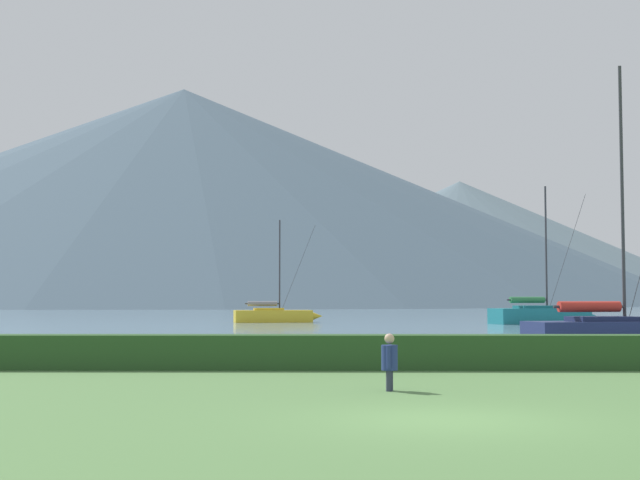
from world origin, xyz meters
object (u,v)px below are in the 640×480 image
sailboat_slip_1 (541,314)px  sailboat_slip_6 (614,331)px  person_seated_viewer (389,359)px  sailboat_slip_4 (274,315)px

sailboat_slip_1 → sailboat_slip_6: sailboat_slip_6 is taller
sailboat_slip_1 → sailboat_slip_6: (-5.13, -34.76, -0.06)m
sailboat_slip_6 → person_seated_viewer: 20.02m
sailboat_slip_1 → sailboat_slip_4: 21.44m
person_seated_viewer → sailboat_slip_6: bearing=67.7°
sailboat_slip_1 → person_seated_viewer: bearing=-123.3°
sailboat_slip_1 → sailboat_slip_4: sailboat_slip_1 is taller
sailboat_slip_6 → sailboat_slip_1: bearing=69.8°
sailboat_slip_4 → person_seated_viewer: sailboat_slip_4 is taller
sailboat_slip_1 → sailboat_slip_6: bearing=-115.2°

